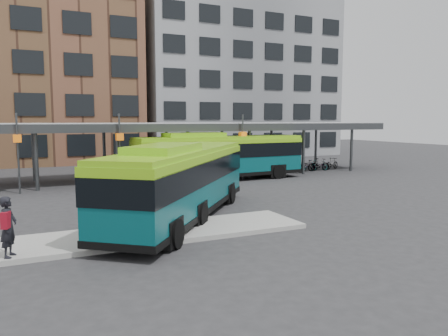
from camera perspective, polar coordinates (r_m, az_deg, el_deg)
ground at (r=21.25m, az=0.20°, el=-5.62°), size 120.00×120.00×0.00m
boarding_island at (r=16.71m, az=-12.69°, el=-8.75°), size 14.00×3.00×0.18m
canopy at (r=32.88m, az=-9.59°, el=5.36°), size 40.00×6.53×4.80m
building_brick at (r=51.23m, az=-26.91°, el=13.03°), size 26.00×14.00×22.00m
building_grey at (r=56.85m, az=0.97°, el=11.94°), size 24.00×14.00×20.00m
bus_front at (r=19.25m, az=-5.54°, el=-1.50°), size 9.85×11.31×3.42m
bus_rear at (r=31.68m, az=-0.52°, el=1.65°), size 12.87×3.48×3.51m
pedestrian at (r=14.99m, az=-26.34°, el=-6.85°), size 0.66×0.80×1.89m
bike_rack at (r=38.34m, az=10.84°, el=0.32°), size 7.16×1.70×1.08m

